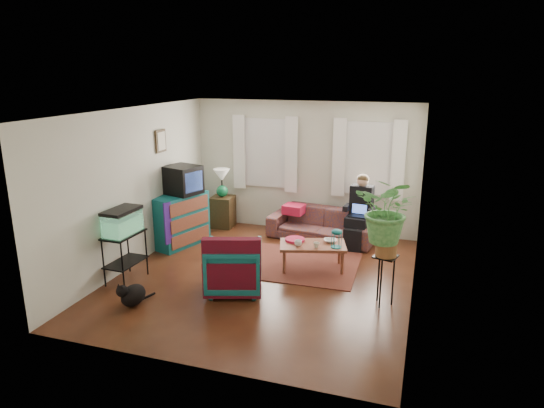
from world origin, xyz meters
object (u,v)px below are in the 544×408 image
(aquarium_stand, at_px, (126,257))
(plant_stand, at_px, (384,280))
(sofa, at_px, (322,219))
(dresser, at_px, (179,220))
(coffee_table, at_px, (312,257))
(side_table, at_px, (223,212))
(armchair, at_px, (234,264))

(aquarium_stand, height_order, plant_stand, aquarium_stand)
(sofa, xyz_separation_m, plant_stand, (1.40, -2.40, -0.03))
(dresser, xyz_separation_m, coffee_table, (2.64, -0.39, -0.26))
(side_table, height_order, armchair, armchair)
(side_table, relative_size, aquarium_stand, 0.84)
(aquarium_stand, distance_m, plant_stand, 3.90)
(dresser, height_order, armchair, dresser)
(side_table, height_order, plant_stand, plant_stand)
(dresser, relative_size, coffee_table, 1.01)
(side_table, xyz_separation_m, armchair, (1.37, -2.73, 0.09))
(aquarium_stand, bearing_deg, side_table, 85.55)
(sofa, relative_size, coffee_table, 1.92)
(dresser, height_order, coffee_table, dresser)
(side_table, distance_m, dresser, 1.28)
(coffee_table, distance_m, plant_stand, 1.53)
(dresser, height_order, plant_stand, dresser)
(plant_stand, bearing_deg, coffee_table, 143.48)
(sofa, xyz_separation_m, side_table, (-2.12, 0.12, -0.07))
(aquarium_stand, relative_size, coffee_table, 0.72)
(side_table, relative_size, coffee_table, 0.61)
(aquarium_stand, xyz_separation_m, armchair, (1.72, 0.20, 0.03))
(sofa, bearing_deg, side_table, -175.62)
(side_table, bearing_deg, coffee_table, -35.05)
(sofa, distance_m, armchair, 2.72)
(coffee_table, bearing_deg, plant_stand, -52.43)
(dresser, distance_m, aquarium_stand, 1.71)
(aquarium_stand, relative_size, armchair, 0.94)
(armchair, height_order, plant_stand, armchair)
(armchair, bearing_deg, sofa, -123.74)
(side_table, distance_m, armchair, 3.06)
(armchair, bearing_deg, plant_stand, 167.98)
(sofa, relative_size, armchair, 2.48)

